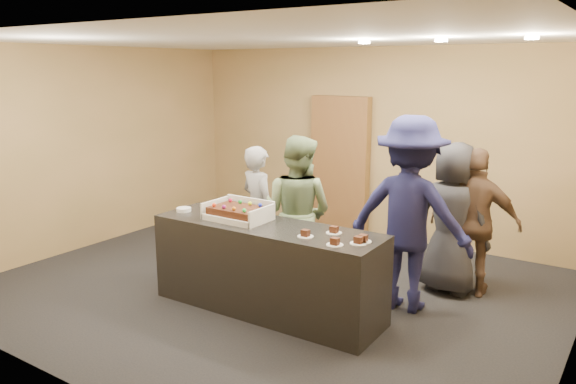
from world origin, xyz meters
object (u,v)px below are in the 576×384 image
Objects in this scene: person_brown_extra at (475,223)px; plate_stack at (184,210)px; person_navy_man at (410,214)px; cake_box at (239,215)px; sheet_cake at (238,210)px; person_server_grey at (258,210)px; storage_cabinet at (340,165)px; serving_counter at (267,268)px; person_dark_suit at (452,218)px; person_sage_man at (297,213)px.

plate_stack is at bearing 25.95° from person_brown_extra.
cake_box is at bearing 25.18° from person_navy_man.
person_server_grey is at bearing 113.82° from sheet_cake.
storage_cabinet is 2.97m from sheet_cake.
serving_counter is 1.45× the size of person_dark_suit.
person_server_grey is 2.20m from person_dark_suit.
person_sage_man reaches higher than serving_counter.
person_dark_suit is at bearing 47.27° from serving_counter.
plate_stack is at bearing -177.11° from serving_counter.
person_brown_extra is (1.96, 1.58, -0.20)m from sheet_cake.
person_server_grey is at bearing 11.60° from person_brown_extra.
person_dark_suit is (-0.23, -0.06, 0.03)m from person_brown_extra.
plate_stack is at bearing 18.91° from person_navy_man.
storage_cabinet is 1.25× the size of person_brown_extra.
sheet_cake is 0.35× the size of person_server_grey.
serving_counter is 1.57× the size of person_server_grey.
sheet_cake is at bearing 33.01° from person_brown_extra.
storage_cabinet is 3.02m from plate_stack.
person_navy_man reaches higher than plate_stack.
person_sage_man is at bearing 97.01° from serving_counter.
plate_stack is 0.10× the size of person_server_grey.
storage_cabinet reaches higher than plate_stack.
person_brown_extra is (2.65, 1.65, -0.12)m from plate_stack.
person_brown_extra reaches higher than plate_stack.
storage_cabinet is (-0.78, 2.94, 0.55)m from serving_counter.
person_server_grey is 0.96× the size of person_brown_extra.
plate_stack is 0.98m from person_server_grey.
person_navy_man is at bearing 36.40° from serving_counter.
person_dark_suit is at bearing -113.16° from person_navy_man.
person_sage_man is (0.26, 0.69, -0.09)m from cake_box.
cake_box is 0.37× the size of person_sage_man.
sheet_cake is at bearing -81.82° from storage_cabinet.
person_dark_suit is at bearing -33.47° from storage_cabinet.
person_dark_suit is (1.46, 0.81, -0.03)m from person_sage_man.
serving_counter is 0.82m from person_sage_man.
person_server_grey reaches higher than plate_stack.
person_dark_suit reaches higher than person_brown_extra.
storage_cabinet reaches higher than person_navy_man.
sheet_cake is (-0.00, -0.02, 0.05)m from cake_box.
cake_box is at bearing 66.42° from person_sage_man.
cake_box is 2.28m from person_dark_suit.
person_navy_man reaches higher than person_brown_extra.
person_navy_man is (1.14, 0.86, 0.53)m from serving_counter.
person_dark_suit is at bearing 41.32° from sheet_cake.
serving_counter is 1.52m from person_navy_man.
person_navy_man is (1.24, 0.15, 0.13)m from person_sage_man.
person_dark_suit is at bearing -142.14° from person_server_grey.
person_dark_suit is at bearing 33.22° from plate_stack.
person_navy_man is 1.19× the size of person_dark_suit.
person_dark_suit is (2.10, 0.67, 0.06)m from person_server_grey.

